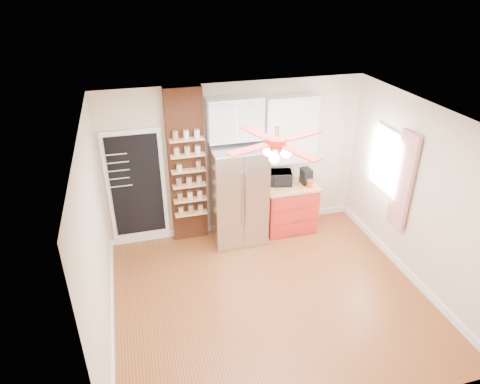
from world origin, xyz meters
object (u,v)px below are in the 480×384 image
object	(u,v)px
canister_left	(309,184)
toaster_oven	(279,178)
red_cabinet	(289,207)
ceiling_fan	(277,143)
pantry_jar_oats	(179,168)
fridge	(238,195)
coffee_maker	(306,176)

from	to	relation	value
canister_left	toaster_oven	bearing A→B (deg)	152.17
canister_left	red_cabinet	bearing A→B (deg)	152.25
ceiling_fan	pantry_jar_oats	world-z (taller)	ceiling_fan
ceiling_fan	toaster_oven	xyz separation A→B (m)	(0.73, 1.78, -1.40)
canister_left	fridge	bearing A→B (deg)	175.33
toaster_oven	coffee_maker	size ratio (longest dim) A/B	1.57
coffee_maker	red_cabinet	bearing A→B (deg)	175.54
toaster_oven	ceiling_fan	bearing A→B (deg)	-99.09
ceiling_fan	canister_left	size ratio (longest dim) A/B	11.21
coffee_maker	pantry_jar_oats	bearing A→B (deg)	174.62
red_cabinet	toaster_oven	world-z (taller)	toaster_oven
ceiling_fan	canister_left	bearing A→B (deg)	51.58
toaster_oven	canister_left	bearing A→B (deg)	-14.54
ceiling_fan	pantry_jar_oats	size ratio (longest dim) A/B	11.55
fridge	coffee_maker	size ratio (longest dim) A/B	6.22
red_cabinet	ceiling_fan	bearing A→B (deg)	-118.71
toaster_oven	pantry_jar_oats	size ratio (longest dim) A/B	3.64
coffee_maker	ceiling_fan	bearing A→B (deg)	-129.12
red_cabinet	pantry_jar_oats	world-z (taller)	pantry_jar_oats
ceiling_fan	coffee_maker	bearing A→B (deg)	54.31
red_cabinet	ceiling_fan	world-z (taller)	ceiling_fan
fridge	red_cabinet	bearing A→B (deg)	2.95
coffee_maker	pantry_jar_oats	xyz separation A→B (m)	(-2.20, 0.08, 0.39)
ceiling_fan	canister_left	world-z (taller)	ceiling_fan
coffee_maker	canister_left	distance (m)	0.17
ceiling_fan	toaster_oven	size ratio (longest dim) A/B	3.17
fridge	ceiling_fan	size ratio (longest dim) A/B	1.25
canister_left	ceiling_fan	bearing A→B (deg)	-128.42
fridge	ceiling_fan	xyz separation A→B (m)	(0.05, -1.63, 1.55)
red_cabinet	toaster_oven	size ratio (longest dim) A/B	2.13
pantry_jar_oats	ceiling_fan	bearing A→B (deg)	-60.28
ceiling_fan	fridge	bearing A→B (deg)	91.76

